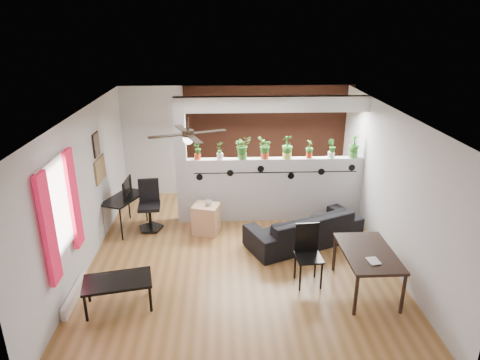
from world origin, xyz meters
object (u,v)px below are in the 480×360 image
object	(u,v)px
potted_plant_5	(309,149)
office_chair	(150,208)
potted_plant_6	(332,148)
sofa	(304,228)
ceiling_fan	(188,135)
dining_table	(368,256)
cube_shelf	(206,219)
folding_chair	(308,249)
potted_plant_1	(220,150)
potted_plant_7	(354,145)
coffee_table	(117,283)
potted_plant_0	(197,150)
potted_plant_2	(242,147)
cup	(208,203)
computer_desk	(124,200)
potted_plant_4	(287,146)
potted_plant_3	(265,147)

from	to	relation	value
potted_plant_5	office_chair	size ratio (longest dim) A/B	0.37
potted_plant_6	sofa	world-z (taller)	potted_plant_6
ceiling_fan	dining_table	world-z (taller)	ceiling_fan
cube_shelf	folding_chair	distance (m)	2.43
potted_plant_1	potted_plant_5	distance (m)	1.81
potted_plant_7	coffee_table	world-z (taller)	potted_plant_7
potted_plant_0	office_chair	bearing A→B (deg)	-160.24
potted_plant_6	cube_shelf	world-z (taller)	potted_plant_6
ceiling_fan	potted_plant_6	xyz separation A→B (m)	(2.73, 1.80, -0.76)
potted_plant_1	potted_plant_7	xyz separation A→B (m)	(2.71, 0.00, 0.05)
potted_plant_2	cup	bearing A→B (deg)	-140.35
potted_plant_0	dining_table	bearing A→B (deg)	-44.12
cup	potted_plant_2	bearing A→B (deg)	39.65
ceiling_fan	potted_plant_5	world-z (taller)	ceiling_fan
potted_plant_0	computer_desk	bearing A→B (deg)	-166.98
potted_plant_6	potted_plant_1	bearing A→B (deg)	-180.00
folding_chair	sofa	bearing A→B (deg)	81.55
cup	computer_desk	distance (m)	1.70
sofa	folding_chair	world-z (taller)	folding_chair
potted_plant_5	coffee_table	size ratio (longest dim) A/B	0.35
ceiling_fan	potted_plant_4	xyz separation A→B (m)	(1.83, 1.80, -0.71)
dining_table	cup	bearing A→B (deg)	140.54
potted_plant_2	sofa	size ratio (longest dim) A/B	0.23
ceiling_fan	potted_plant_3	bearing A→B (deg)	52.64
potted_plant_1	potted_plant_6	xyz separation A→B (m)	(2.26, 0.00, 0.01)
potted_plant_3	folding_chair	distance (m)	2.57
folding_chair	cup	bearing A→B (deg)	132.76
potted_plant_3	cup	world-z (taller)	potted_plant_3
potted_plant_1	potted_plant_5	bearing A→B (deg)	0.00
potted_plant_7	folding_chair	distance (m)	2.86
potted_plant_7	computer_desk	xyz separation A→B (m)	(-4.63, -0.34, -0.98)
potted_plant_3	potted_plant_2	bearing A→B (deg)	180.00
potted_plant_6	cup	bearing A→B (deg)	-167.10
potted_plant_4	cup	xyz separation A→B (m)	(-1.59, -0.57, -0.96)
ceiling_fan	potted_plant_7	size ratio (longest dim) A/B	2.51
dining_table	potted_plant_0	bearing A→B (deg)	135.88
potted_plant_2	potted_plant_7	xyz separation A→B (m)	(2.26, 0.00, 0.00)
sofa	folding_chair	distance (m)	1.30
potted_plant_5	sofa	size ratio (longest dim) A/B	0.18
potted_plant_0	potted_plant_3	bearing A→B (deg)	0.00
potted_plant_4	cube_shelf	distance (m)	2.18
cup	coffee_table	size ratio (longest dim) A/B	0.12
computer_desk	potted_plant_3	bearing A→B (deg)	6.86
cube_shelf	coffee_table	bearing A→B (deg)	-101.77
potted_plant_1	potted_plant_5	size ratio (longest dim) A/B	1.01
office_chair	potted_plant_3	bearing A→B (deg)	8.54
potted_plant_1	potted_plant_6	world-z (taller)	potted_plant_6
computer_desk	coffee_table	distance (m)	2.58
cup	sofa	bearing A→B (deg)	-15.20
folding_chair	coffee_table	size ratio (longest dim) A/B	0.94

